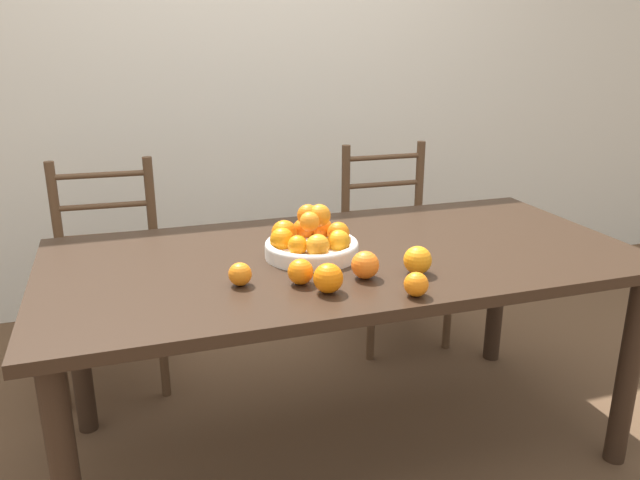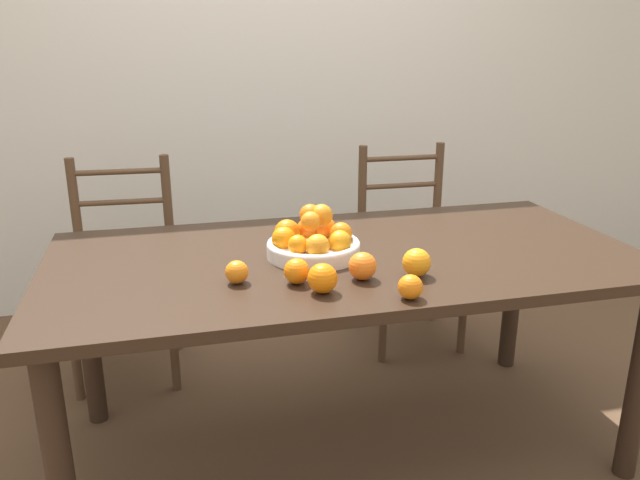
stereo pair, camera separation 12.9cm
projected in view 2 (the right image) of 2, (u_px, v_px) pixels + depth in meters
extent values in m
plane|color=brown|center=(344.00, 444.00, 2.23)|extent=(12.00, 12.00, 0.00)
cube|color=silver|center=(266.00, 54.00, 3.20)|extent=(8.00, 0.06, 2.60)
cube|color=black|center=(346.00, 258.00, 2.01)|extent=(1.88, 0.92, 0.03)
cylinder|color=black|center=(60.00, 470.00, 1.57)|extent=(0.07, 0.07, 0.69)
cylinder|color=black|center=(639.00, 382.00, 1.97)|extent=(0.07, 0.07, 0.69)
cylinder|color=black|center=(89.00, 337.00, 2.27)|extent=(0.07, 0.07, 0.69)
cylinder|color=black|center=(513.00, 292.00, 2.67)|extent=(0.07, 0.07, 0.69)
cylinder|color=white|center=(313.00, 250.00, 1.98)|extent=(0.30, 0.30, 0.04)
torus|color=white|center=(313.00, 244.00, 1.97)|extent=(0.30, 0.30, 0.02)
sphere|color=orange|center=(341.00, 233.00, 1.99)|extent=(0.07, 0.07, 0.07)
sphere|color=orange|center=(325.00, 228.00, 2.04)|extent=(0.07, 0.07, 0.07)
sphere|color=orange|center=(308.00, 229.00, 2.05)|extent=(0.07, 0.07, 0.07)
sphere|color=orange|center=(287.00, 232.00, 2.00)|extent=(0.08, 0.08, 0.08)
sphere|color=orange|center=(284.00, 239.00, 1.95)|extent=(0.08, 0.08, 0.08)
sphere|color=orange|center=(298.00, 245.00, 1.89)|extent=(0.06, 0.06, 0.06)
sphere|color=orange|center=(318.00, 246.00, 1.88)|extent=(0.07, 0.07, 0.07)
sphere|color=orange|center=(340.00, 242.00, 1.92)|extent=(0.07, 0.07, 0.07)
sphere|color=orange|center=(322.00, 215.00, 1.95)|extent=(0.07, 0.07, 0.07)
sphere|color=orange|center=(310.00, 215.00, 1.96)|extent=(0.07, 0.07, 0.07)
sphere|color=orange|center=(311.00, 221.00, 1.91)|extent=(0.06, 0.06, 0.06)
sphere|color=orange|center=(417.00, 263.00, 1.80)|extent=(0.08, 0.08, 0.08)
sphere|color=orange|center=(362.00, 266.00, 1.78)|extent=(0.08, 0.08, 0.08)
sphere|color=orange|center=(322.00, 278.00, 1.68)|extent=(0.08, 0.08, 0.08)
sphere|color=orange|center=(297.00, 271.00, 1.75)|extent=(0.07, 0.07, 0.07)
sphere|color=orange|center=(410.00, 287.00, 1.65)|extent=(0.07, 0.07, 0.07)
sphere|color=orange|center=(237.00, 272.00, 1.75)|extent=(0.07, 0.07, 0.07)
cylinder|color=#513823|center=(74.00, 349.00, 2.44)|extent=(0.04, 0.04, 0.44)
cylinder|color=#513823|center=(173.00, 340.00, 2.51)|extent=(0.04, 0.04, 0.44)
cylinder|color=#513823|center=(82.00, 262.00, 2.70)|extent=(0.04, 0.04, 0.91)
cylinder|color=#513823|center=(172.00, 256.00, 2.77)|extent=(0.04, 0.04, 0.91)
cube|color=#513823|center=(123.00, 272.00, 2.57)|extent=(0.44, 0.42, 0.04)
cylinder|color=#513823|center=(125.00, 231.00, 2.70)|extent=(0.38, 0.04, 0.02)
cylinder|color=#513823|center=(122.00, 202.00, 2.66)|extent=(0.38, 0.04, 0.02)
cylinder|color=#513823|center=(118.00, 172.00, 2.62)|extent=(0.38, 0.04, 0.02)
cylinder|color=#513823|center=(383.00, 316.00, 2.73)|extent=(0.04, 0.04, 0.44)
cylinder|color=#513823|center=(463.00, 308.00, 2.81)|extent=(0.04, 0.04, 0.44)
cylinder|color=#513823|center=(361.00, 240.00, 2.99)|extent=(0.04, 0.04, 0.91)
cylinder|color=#513823|center=(435.00, 235.00, 3.07)|extent=(0.04, 0.04, 0.91)
cube|color=#513823|center=(412.00, 248.00, 2.87)|extent=(0.43, 0.41, 0.04)
cylinder|color=#513823|center=(400.00, 212.00, 2.99)|extent=(0.38, 0.03, 0.02)
cylinder|color=#513823|center=(401.00, 186.00, 2.95)|extent=(0.38, 0.03, 0.02)
cylinder|color=#513823|center=(402.00, 158.00, 2.91)|extent=(0.38, 0.03, 0.02)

